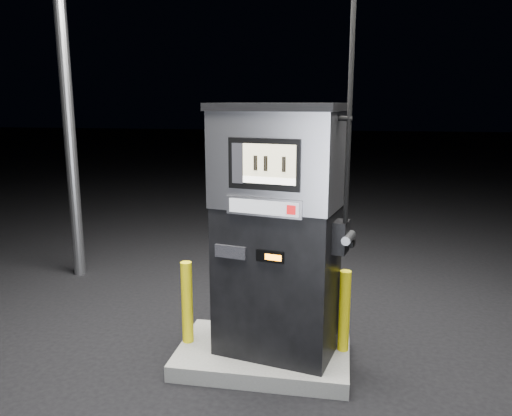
# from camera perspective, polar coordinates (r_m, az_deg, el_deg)

# --- Properties ---
(ground) EXTENTS (80.00, 80.00, 0.00)m
(ground) POSITION_cam_1_polar(r_m,az_deg,el_deg) (4.96, 0.84, -17.21)
(ground) COLOR black
(ground) RESTS_ON ground
(pump_island) EXTENTS (1.60, 1.00, 0.15)m
(pump_island) POSITION_cam_1_polar(r_m,az_deg,el_deg) (4.93, 0.84, -16.45)
(pump_island) COLOR #5F5F5B
(pump_island) RESTS_ON ground
(fuel_dispenser) EXTENTS (1.31, 0.89, 4.70)m
(fuel_dispenser) POSITION_cam_1_polar(r_m,az_deg,el_deg) (4.43, 2.43, -2.50)
(fuel_dispenser) COLOR black
(fuel_dispenser) RESTS_ON pump_island
(bollard_left) EXTENTS (0.14, 0.14, 0.80)m
(bollard_left) POSITION_cam_1_polar(r_m,az_deg,el_deg) (4.89, -7.88, -10.63)
(bollard_left) COLOR yellow
(bollard_left) RESTS_ON pump_island
(bollard_right) EXTENTS (0.13, 0.13, 0.77)m
(bollard_right) POSITION_cam_1_polar(r_m,az_deg,el_deg) (4.76, 10.06, -11.52)
(bollard_right) COLOR yellow
(bollard_right) RESTS_ON pump_island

